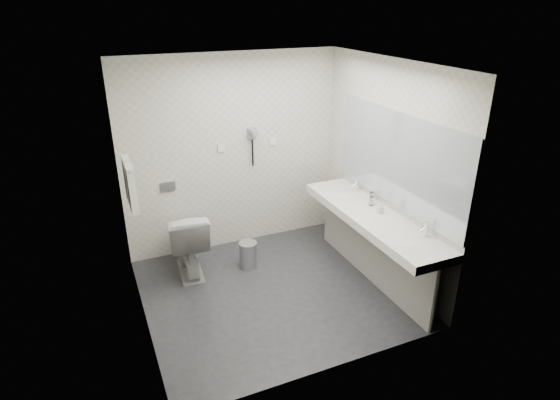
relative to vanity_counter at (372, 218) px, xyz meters
name	(u,v)px	position (x,y,z in m)	size (l,w,h in m)	color
floor	(273,291)	(-1.12, 0.20, -0.80)	(2.80, 2.80, 0.00)	#26262B
ceiling	(272,64)	(-1.12, 0.20, 1.70)	(2.80, 2.80, 0.00)	silver
wall_back	(233,154)	(-1.12, 1.50, 0.45)	(2.80, 2.80, 0.00)	beige
wall_front	(336,247)	(-1.12, -1.10, 0.45)	(2.80, 2.80, 0.00)	beige
wall_left	(132,213)	(-2.52, 0.20, 0.45)	(2.60, 2.60, 0.00)	beige
wall_right	(386,171)	(0.27, 0.20, 0.45)	(2.60, 2.60, 0.00)	beige
vanity_counter	(372,218)	(0.00, 0.00, 0.00)	(0.55, 2.20, 0.10)	silver
vanity_panel	(371,251)	(0.02, 0.00, -0.42)	(0.03, 2.15, 0.75)	gray
vanity_post_near	(434,299)	(0.05, -1.04, -0.42)	(0.06, 0.06, 0.75)	silver
vanity_post_far	(329,215)	(0.05, 1.04, -0.42)	(0.06, 0.06, 0.75)	silver
mirror	(397,160)	(0.26, 0.00, 0.65)	(0.02, 2.20, 1.05)	#B2BCC6
basin_near	(409,241)	(0.00, -0.65, 0.04)	(0.40, 0.31, 0.05)	white
basin_far	(343,194)	(0.00, 0.65, 0.04)	(0.40, 0.31, 0.05)	white
faucet_near	(426,229)	(0.19, -0.65, 0.12)	(0.04, 0.04, 0.15)	silver
faucet_far	(357,185)	(0.19, 0.65, 0.12)	(0.04, 0.04, 0.15)	silver
soap_bottle_a	(380,208)	(0.09, -0.01, 0.11)	(0.05, 0.05, 0.12)	white
glass_left	(371,201)	(0.12, 0.21, 0.10)	(0.06, 0.06, 0.11)	silver
glass_right	(372,196)	(0.20, 0.32, 0.10)	(0.06, 0.06, 0.11)	silver
toilet	(187,241)	(-1.89, 1.01, -0.39)	(0.46, 0.81, 0.82)	white
flush_plate	(168,187)	(-1.98, 1.49, 0.15)	(0.18, 0.02, 0.12)	#B2B5BA
pedal_bin	(248,255)	(-1.19, 0.83, -0.64)	(0.22, 0.22, 0.31)	#B2B5BA
bin_lid	(248,243)	(-1.19, 0.83, -0.48)	(0.22, 0.22, 0.01)	#B2B5BA
towel_rail	(126,163)	(-2.47, 0.75, 0.75)	(0.02, 0.02, 0.62)	silver
towel_near	(132,189)	(-2.46, 0.61, 0.53)	(0.07, 0.24, 0.48)	white
towel_far	(128,179)	(-2.46, 0.89, 0.53)	(0.07, 0.24, 0.48)	white
dryer_cradle	(252,133)	(-0.88, 1.47, 0.70)	(0.10, 0.04, 0.14)	gray
dryer_barrel	(254,132)	(-0.88, 1.40, 0.73)	(0.08, 0.08, 0.14)	gray
dryer_cord	(253,153)	(-0.88, 1.46, 0.45)	(0.02, 0.02, 0.35)	black
switch_plate_a	(221,148)	(-1.27, 1.49, 0.55)	(0.09, 0.02, 0.09)	white
switch_plate_b	(273,142)	(-0.57, 1.49, 0.55)	(0.09, 0.02, 0.09)	white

